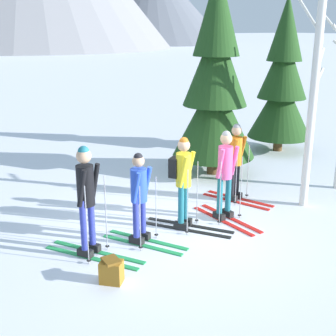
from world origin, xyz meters
The scene contains 10 objects.
ground_plane centered at (0.00, 0.00, 0.00)m, with size 400.00×400.00×0.00m, color white.
skier_in_black centered at (-1.73, -0.21, 1.04)m, with size 1.27×1.64×1.86m.
skier_in_blue centered at (-0.80, -0.22, 0.88)m, with size 1.10×1.49×1.62m.
skier_in_yellow centered at (0.16, -0.08, 0.98)m, with size 1.29×1.55×1.74m.
skier_in_pink centered at (1.07, -0.14, 0.98)m, with size 0.61×1.68×1.77m.
skier_in_orange centered at (1.87, 0.58, 0.95)m, with size 0.92×1.57×1.69m.
pine_tree_near centered at (5.57, 3.15, 2.06)m, with size 1.87×1.87×4.51m.
pine_tree_mid centered at (2.55, 2.32, 2.28)m, with size 2.06×2.06×4.98m.
birch_tree_tall centered at (2.96, -0.40, 2.22)m, with size 0.59×0.80×4.30m.
backpack_on_snow_front centered at (-1.76, -1.18, 0.19)m, with size 0.40×0.39×0.38m.
Camera 1 is at (-3.97, -6.66, 3.62)m, focal length 48.19 mm.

